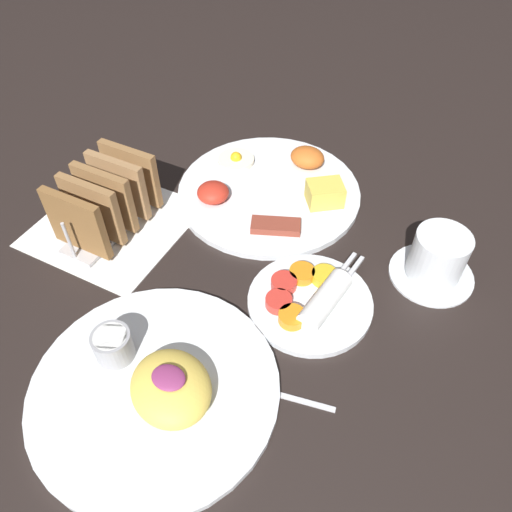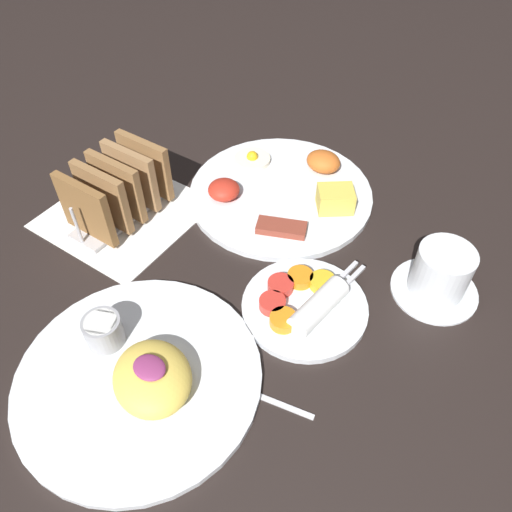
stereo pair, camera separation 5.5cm
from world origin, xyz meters
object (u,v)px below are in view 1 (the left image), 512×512
(toast_rack, at_px, (106,200))
(plate_foreground, at_px, (156,385))
(plate_condiments, at_px, (311,299))
(coffee_cup, at_px, (437,259))
(plate_breakfast, at_px, (271,189))

(toast_rack, bearing_deg, plate_foreground, -41.96)
(plate_condiments, height_order, toast_rack, toast_rack)
(plate_foreground, distance_m, toast_rack, 0.31)
(toast_rack, height_order, coffee_cup, toast_rack)
(plate_breakfast, height_order, plate_condiments, plate_breakfast)
(toast_rack, distance_m, coffee_cup, 0.49)
(plate_condiments, bearing_deg, plate_foreground, -118.95)
(plate_breakfast, height_order, coffee_cup, coffee_cup)
(coffee_cup, bearing_deg, plate_breakfast, 168.36)
(toast_rack, xyz_separation_m, coffee_cup, (0.47, 0.13, -0.02))
(plate_breakfast, xyz_separation_m, coffee_cup, (0.28, -0.06, 0.03))
(toast_rack, bearing_deg, plate_condiments, -0.47)
(plate_foreground, bearing_deg, plate_breakfast, 95.66)
(plate_breakfast, relative_size, plate_condiments, 1.70)
(plate_condiments, relative_size, toast_rack, 1.00)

